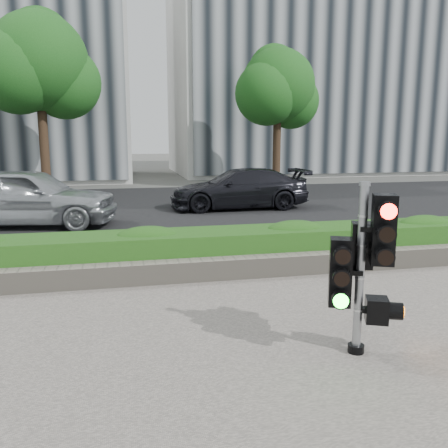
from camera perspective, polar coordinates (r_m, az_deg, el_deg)
The scene contains 12 objects.
ground at distance 6.26m, azimuth 3.71°, elevation -11.75°, with size 120.00×120.00×0.00m, color #51514C.
sidewalk at distance 4.19m, azimuth 14.11°, elevation -24.02°, with size 16.00×11.00×0.03m, color #9E9389.
road at distance 15.82m, azimuth -6.37°, elevation 1.88°, with size 60.00×13.00×0.02m, color black.
curb at distance 9.16m, azimuth -1.76°, elevation -4.09°, with size 60.00×0.25×0.12m, color gray.
stone_wall at distance 7.94m, azimuth -0.09°, elevation -5.34°, with size 12.00×0.32×0.34m, color gray.
hedge at distance 8.51m, azimuth -1.03°, elevation -3.07°, with size 12.00×1.00×0.68m, color #49942D.
building_right at distance 33.27m, azimuth 10.41°, elevation 16.63°, with size 18.00×10.00×12.00m, color #B7B7B2.
tree_left at distance 20.50m, azimuth -21.42°, elevation 17.33°, with size 4.61×4.03×7.34m.
tree_right at distance 22.38m, azimuth 6.42°, elevation 15.88°, with size 4.10×3.58×6.53m.
traffic_signal at distance 5.28m, azimuth 16.36°, elevation -4.20°, with size 0.70×0.59×1.88m.
car_silver at distance 13.52m, azimuth -22.54°, elevation 3.06°, with size 1.85×4.59×1.56m, color #B8BCC0.
car_dark at distance 15.60m, azimuth 1.80°, elevation 4.29°, with size 1.84×4.52×1.31m, color black.
Camera 1 is at (-1.63, -5.56, 2.37)m, focal length 38.00 mm.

